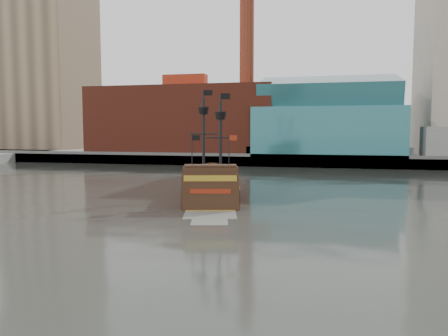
# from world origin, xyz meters

# --- Properties ---
(ground) EXTENTS (400.00, 400.00, 0.00)m
(ground) POSITION_xyz_m (0.00, 0.00, 0.00)
(ground) COLOR #282B26
(ground) RESTS_ON ground
(promenade_far) EXTENTS (220.00, 60.00, 2.00)m
(promenade_far) POSITION_xyz_m (0.00, 92.00, 1.00)
(promenade_far) COLOR slate
(promenade_far) RESTS_ON ground
(seawall) EXTENTS (220.00, 1.00, 2.60)m
(seawall) POSITION_xyz_m (0.00, 62.50, 1.30)
(seawall) COLOR #4C4C49
(seawall) RESTS_ON ground
(skyline) EXTENTS (149.00, 45.00, 62.00)m
(skyline) POSITION_xyz_m (5.21, 84.56, 24.55)
(skyline) COLOR #7F694C
(skyline) RESTS_ON promenade_far
(pirate_ship) EXTENTS (8.96, 17.55, 12.60)m
(pirate_ship) POSITION_xyz_m (-1.85, 19.70, 1.14)
(pirate_ship) COLOR black
(pirate_ship) RESTS_ON ground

